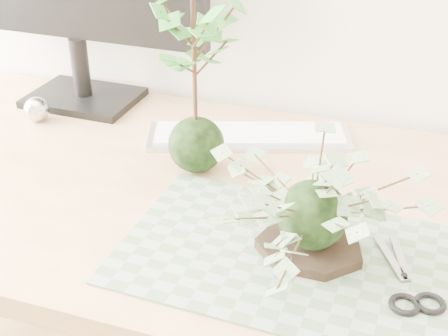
{
  "coord_description": "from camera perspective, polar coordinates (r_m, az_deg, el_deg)",
  "views": [
    {
      "loc": [
        0.26,
        0.37,
        1.31
      ],
      "look_at": [
        0.0,
        1.14,
        0.84
      ],
      "focal_mm": 50.0,
      "sensor_mm": 36.0,
      "label": 1
    }
  ],
  "objects": [
    {
      "name": "ivy_kokedama",
      "position": [
        0.87,
        8.27,
        -1.67
      ],
      "size": [
        0.32,
        0.32,
        0.2
      ],
      "rotation": [
        0.0,
        0.0,
        -0.13
      ],
      "color": "black",
      "rests_on": "stone_dish"
    },
    {
      "name": "cutting_mat",
      "position": [
        0.93,
        5.53,
        -7.88
      ],
      "size": [
        0.49,
        0.33,
        0.0
      ],
      "primitive_type": "cube",
      "rotation": [
        0.0,
        0.0,
        -0.03
      ],
      "color": "#546F4B",
      "rests_on": "desk"
    },
    {
      "name": "scissors",
      "position": [
        0.88,
        16.18,
        -10.83
      ],
      "size": [
        0.09,
        0.18,
        0.01
      ],
      "rotation": [
        0.0,
        0.0,
        0.39
      ],
      "color": "gray",
      "rests_on": "cutting_mat"
    },
    {
      "name": "stone_dish",
      "position": [
        0.93,
        7.8,
        -7.24
      ],
      "size": [
        0.16,
        0.16,
        0.01
      ],
      "primitive_type": "cylinder",
      "rotation": [
        0.0,
        0.0,
        0.0
      ],
      "color": "black",
      "rests_on": "cutting_mat"
    },
    {
      "name": "maple_kokedama",
      "position": [
        1.02,
        -2.86,
        14.37
      ],
      "size": [
        0.24,
        0.24,
        0.42
      ],
      "rotation": [
        0.0,
        0.0,
        0.09
      ],
      "color": "black",
      "rests_on": "desk"
    },
    {
      "name": "keyboard",
      "position": [
        1.24,
        2.32,
        2.98
      ],
      "size": [
        0.42,
        0.24,
        0.02
      ],
      "rotation": [
        0.0,
        0.0,
        0.32
      ],
      "color": "silver",
      "rests_on": "desk"
    },
    {
      "name": "foil_ball",
      "position": [
        1.36,
        -16.76,
        5.16
      ],
      "size": [
        0.05,
        0.05,
        0.05
      ],
      "primitive_type": "sphere",
      "color": "silver",
      "rests_on": "desk"
    },
    {
      "name": "desk",
      "position": [
        1.1,
        3.08,
        -6.54
      ],
      "size": [
        1.6,
        0.7,
        0.74
      ],
      "color": "tan",
      "rests_on": "ground_plane"
    }
  ]
}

